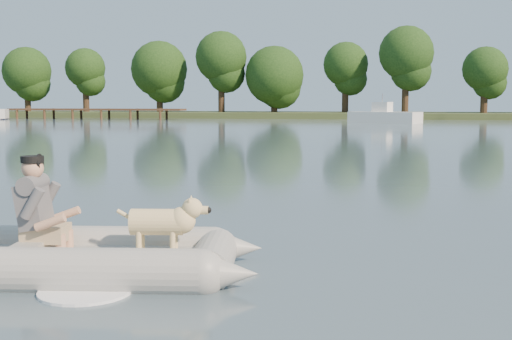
% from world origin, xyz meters
% --- Properties ---
extents(water, '(160.00, 160.00, 0.00)m').
position_xyz_m(water, '(0.00, 0.00, 0.00)').
color(water, slate).
rests_on(water, ground).
extents(shore_bank, '(160.00, 12.00, 0.70)m').
position_xyz_m(shore_bank, '(0.00, 62.00, 0.25)').
color(shore_bank, '#47512D').
rests_on(shore_bank, water).
extents(dock, '(18.00, 2.00, 1.04)m').
position_xyz_m(dock, '(-26.00, 52.00, 0.52)').
color(dock, '#4C331E').
rests_on(dock, water).
extents(treeline, '(71.02, 7.35, 9.27)m').
position_xyz_m(treeline, '(-3.71, 61.11, 5.48)').
color(treeline, '#332316').
rests_on(treeline, shore_bank).
extents(dinghy, '(4.68, 3.64, 1.25)m').
position_xyz_m(dinghy, '(-0.47, -0.65, 0.52)').
color(dinghy, '#969691').
rests_on(dinghy, water).
extents(man, '(0.73, 0.66, 0.96)m').
position_xyz_m(man, '(-1.09, -0.71, 0.70)').
color(man, '#58585C').
rests_on(man, dinghy).
extents(dog, '(0.87, 0.43, 0.56)m').
position_xyz_m(dog, '(0.10, -0.51, 0.46)').
color(dog, tan).
rests_on(dog, dinghy).
extents(motorboat, '(6.23, 4.48, 2.47)m').
position_xyz_m(motorboat, '(1.84, 46.29, 1.12)').
color(motorboat, white).
rests_on(motorboat, water).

